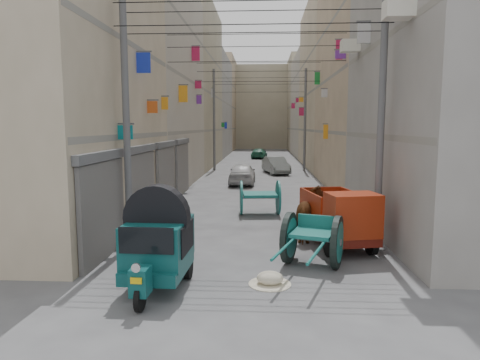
# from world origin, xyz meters

# --- Properties ---
(ground) EXTENTS (140.00, 140.00, 0.00)m
(ground) POSITION_xyz_m (0.00, 0.00, 0.00)
(ground) COLOR #48484B
(ground) RESTS_ON ground
(building_row_left) EXTENTS (8.00, 62.00, 14.00)m
(building_row_left) POSITION_xyz_m (-8.00, 34.13, 6.46)
(building_row_left) COLOR #BEAB90
(building_row_left) RESTS_ON ground
(building_row_right) EXTENTS (8.00, 62.00, 14.00)m
(building_row_right) POSITION_xyz_m (8.00, 34.13, 6.46)
(building_row_right) COLOR gray
(building_row_right) RESTS_ON ground
(end_cap_building) EXTENTS (22.00, 10.00, 13.00)m
(end_cap_building) POSITION_xyz_m (0.00, 66.00, 6.50)
(end_cap_building) COLOR tan
(end_cap_building) RESTS_ON ground
(shutters_left) EXTENTS (0.18, 14.40, 2.88)m
(shutters_left) POSITION_xyz_m (-3.92, 10.38, 1.49)
(shutters_left) COLOR #515257
(shutters_left) RESTS_ON ground
(signboards) EXTENTS (8.22, 40.52, 5.67)m
(signboards) POSITION_xyz_m (-0.01, 21.66, 3.43)
(signboards) COLOR orange
(signboards) RESTS_ON ground
(utility_poles) EXTENTS (7.40, 22.20, 8.00)m
(utility_poles) POSITION_xyz_m (0.00, 17.00, 4.00)
(utility_poles) COLOR #535356
(utility_poles) RESTS_ON ground
(overhead_cables) EXTENTS (7.40, 22.52, 1.12)m
(overhead_cables) POSITION_xyz_m (0.00, 14.40, 6.77)
(overhead_cables) COLOR black
(overhead_cables) RESTS_ON ground
(auto_rickshaw) EXTENTS (1.47, 2.49, 1.73)m
(auto_rickshaw) POSITION_xyz_m (-1.95, 2.78, 1.02)
(auto_rickshaw) COLOR black
(auto_rickshaw) RESTS_ON ground
(tonga_cart) EXTENTS (1.98, 3.14, 1.33)m
(tonga_cart) POSITION_xyz_m (1.60, 4.49, 0.69)
(tonga_cart) COLOR black
(tonga_cart) RESTS_ON ground
(mini_truck) EXTENTS (1.98, 3.30, 1.74)m
(mini_truck) POSITION_xyz_m (2.61, 5.99, 0.83)
(mini_truck) COLOR black
(mini_truck) RESTS_ON ground
(second_cart) EXTENTS (1.69, 1.53, 1.38)m
(second_cart) POSITION_xyz_m (0.20, 10.74, 0.74)
(second_cart) COLOR #155F59
(second_cart) RESTS_ON ground
(feed_sack) EXTENTS (0.60, 0.48, 0.30)m
(feed_sack) POSITION_xyz_m (0.50, 3.08, 0.15)
(feed_sack) COLOR beige
(feed_sack) RESTS_ON ground
(horse) EXTENTS (1.18, 2.03, 1.62)m
(horse) POSITION_xyz_m (1.84, 7.00, 0.81)
(horse) COLOR #612A17
(horse) RESTS_ON ground
(distant_car_white) EXTENTS (1.60, 3.87, 1.31)m
(distant_car_white) POSITION_xyz_m (-0.94, 19.83, 0.66)
(distant_car_white) COLOR #B8B8B8
(distant_car_white) RESTS_ON ground
(distant_car_grey) EXTENTS (2.19, 4.01, 1.25)m
(distant_car_grey) POSITION_xyz_m (1.28, 25.84, 0.63)
(distant_car_grey) COLOR slate
(distant_car_grey) RESTS_ON ground
(distant_car_green) EXTENTS (1.92, 3.87, 1.08)m
(distant_car_green) POSITION_xyz_m (-0.13, 41.40, 0.54)
(distant_car_green) COLOR #205D43
(distant_car_green) RESTS_ON ground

